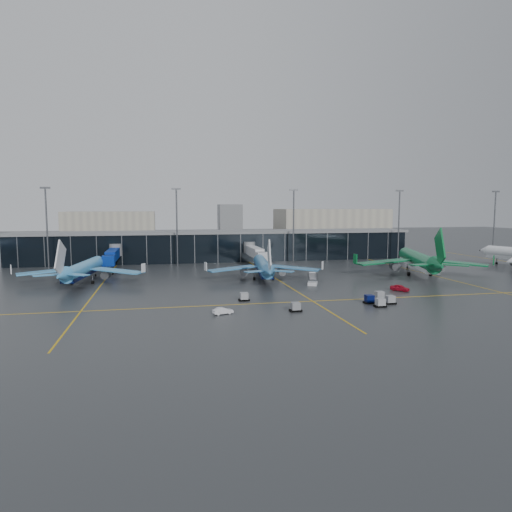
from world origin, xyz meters
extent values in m
plane|color=#282B2D|center=(0.00, 0.00, 0.00)|extent=(600.00, 600.00, 0.00)
cube|color=black|center=(0.00, 62.00, 5.00)|extent=(140.00, 16.00, 10.00)
cube|color=slate|center=(0.00, 62.00, 10.30)|extent=(142.00, 17.00, 0.80)
cylinder|color=#595B60|center=(-35.00, 53.50, 5.20)|extent=(4.00, 4.00, 4.00)
cube|color=navy|center=(-35.00, 40.00, 4.40)|extent=(3.00, 24.00, 3.00)
cylinder|color=#595B60|center=(-35.00, 32.50, 1.30)|extent=(1.00, 1.00, 2.60)
cylinder|color=#595B60|center=(10.00, 53.50, 5.20)|extent=(4.00, 4.00, 4.00)
cube|color=silver|center=(10.00, 40.00, 4.40)|extent=(3.00, 24.00, 3.00)
cylinder|color=#595B60|center=(10.00, 32.50, 1.30)|extent=(1.00, 1.00, 2.60)
cylinder|color=#595B60|center=(-55.00, 50.00, 12.50)|extent=(0.50, 0.50, 25.00)
cube|color=#595B60|center=(-55.00, 50.00, 25.20)|extent=(3.00, 0.40, 0.60)
cylinder|color=#595B60|center=(-15.00, 50.00, 12.50)|extent=(0.50, 0.50, 25.00)
cube|color=#595B60|center=(-15.00, 50.00, 25.20)|extent=(3.00, 0.40, 0.60)
cylinder|color=#595B60|center=(25.00, 50.00, 12.50)|extent=(0.50, 0.50, 25.00)
cube|color=#595B60|center=(25.00, 50.00, 25.20)|extent=(3.00, 0.40, 0.60)
cylinder|color=#595B60|center=(65.00, 50.00, 12.50)|extent=(0.50, 0.50, 25.00)
cube|color=#595B60|center=(65.00, 50.00, 25.20)|extent=(3.00, 0.40, 0.60)
cylinder|color=#595B60|center=(105.00, 50.00, 12.50)|extent=(0.50, 0.50, 25.00)
cube|color=#595B60|center=(105.00, 50.00, 25.20)|extent=(3.00, 0.40, 0.60)
cube|color=#B2AD99|center=(120.00, 260.00, 9.00)|extent=(90.00, 42.00, 18.00)
cube|color=#B2AD99|center=(-60.00, 280.00, 8.00)|extent=(70.00, 38.00, 16.00)
cube|color=#B2AD99|center=(40.00, 300.00, 11.00)|extent=(20.00, 20.00, 22.00)
cube|color=gold|center=(-35.00, 20.00, 0.01)|extent=(0.30, 120.00, 0.02)
cube|color=gold|center=(10.00, 20.00, 0.01)|extent=(0.30, 120.00, 0.02)
cube|color=gold|center=(55.00, 20.00, 0.01)|extent=(0.30, 120.00, 0.02)
cube|color=gold|center=(10.00, -15.00, 0.01)|extent=(220.00, 0.30, 0.02)
cube|color=black|center=(20.95, -22.95, 0.18)|extent=(2.20, 1.50, 0.36)
cube|color=gray|center=(20.95, -22.95, 0.95)|extent=(1.60, 1.50, 1.50)
cube|color=black|center=(20.41, -19.35, 0.18)|extent=(2.20, 1.50, 0.36)
cube|color=#050E47|center=(20.41, -19.35, 0.95)|extent=(1.60, 1.50, 1.50)
cube|color=black|center=(24.27, -16.06, 0.18)|extent=(2.20, 1.50, 0.36)
cube|color=gray|center=(24.27, -16.06, 0.95)|extent=(1.60, 1.50, 1.50)
cube|color=black|center=(24.19, -20.73, 0.18)|extent=(2.20, 1.50, 0.36)
cube|color=gray|center=(24.19, -20.73, 0.95)|extent=(1.60, 1.50, 1.50)
cube|color=black|center=(3.87, -23.21, 0.18)|extent=(2.20, 1.50, 0.36)
cube|color=gray|center=(3.87, -23.21, 0.95)|extent=(1.60, 1.50, 1.50)
cube|color=black|center=(-3.72, -11.71, 0.18)|extent=(2.20, 1.50, 0.36)
cube|color=#92959A|center=(-3.72, -11.71, 0.95)|extent=(1.60, 1.50, 1.50)
cube|color=silver|center=(16.34, 3.67, 0.40)|extent=(3.29, 3.81, 0.80)
cube|color=silver|center=(16.34, 3.67, 2.30)|extent=(2.59, 3.24, 2.29)
imported|color=#B70E23|center=(33.36, -8.16, 0.74)|extent=(4.07, 4.50, 1.48)
imported|color=silver|center=(-9.56, -22.57, 0.62)|extent=(3.96, 2.35, 1.23)
camera|label=1|loc=(-20.14, -102.58, 19.07)|focal=32.00mm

